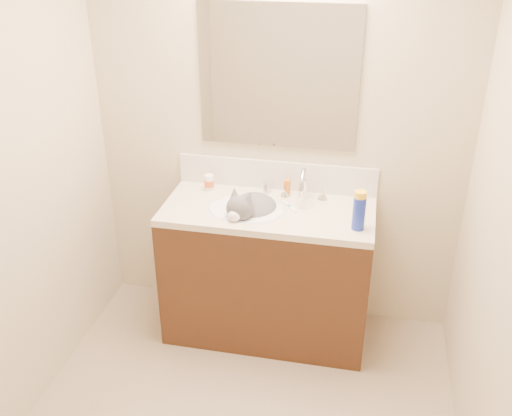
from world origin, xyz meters
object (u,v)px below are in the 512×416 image
at_px(silver_jar, 267,187).
at_px(pill_bottle, 209,182).
at_px(vanity_cabinet, 267,274).
at_px(cat, 251,212).
at_px(faucet, 303,187).
at_px(amber_bottle, 287,188).
at_px(spray_can, 359,213).
at_px(basin, 246,219).

bearing_deg(silver_jar, pill_bottle, -172.98).
bearing_deg(vanity_cabinet, cat, -169.79).
bearing_deg(faucet, vanity_cabinet, -142.71).
bearing_deg(vanity_cabinet, faucet, 37.29).
height_order(vanity_cabinet, faucet, faucet).
height_order(faucet, amber_bottle, faucet).
relative_size(cat, silver_jar, 7.49).
height_order(faucet, pill_bottle, faucet).
relative_size(vanity_cabinet, amber_bottle, 12.00).
bearing_deg(silver_jar, vanity_cabinet, -77.30).
xyz_separation_m(faucet, cat, (-0.27, -0.15, -0.11)).
xyz_separation_m(amber_bottle, spray_can, (0.43, -0.32, 0.04)).
relative_size(pill_bottle, spray_can, 0.53).
bearing_deg(pill_bottle, basin, -35.78).
relative_size(vanity_cabinet, cat, 2.71).
bearing_deg(basin, faucet, 29.12).
height_order(vanity_cabinet, spray_can, spray_can).
xyz_separation_m(basin, cat, (0.03, 0.01, 0.04)).
relative_size(basin, silver_jar, 7.61).
xyz_separation_m(faucet, pill_bottle, (-0.57, 0.03, -0.04)).
relative_size(silver_jar, amber_bottle, 0.59).
height_order(vanity_cabinet, amber_bottle, amber_bottle).
distance_m(silver_jar, amber_bottle, 0.13).
bearing_deg(amber_bottle, basin, -132.41).
height_order(basin, pill_bottle, pill_bottle).
distance_m(vanity_cabinet, cat, 0.43).
relative_size(basin, spray_can, 2.46).
distance_m(pill_bottle, silver_jar, 0.35).
xyz_separation_m(basin, pill_bottle, (-0.27, 0.20, 0.12)).
bearing_deg(silver_jar, amber_bottle, -10.12).
xyz_separation_m(vanity_cabinet, amber_bottle, (0.08, 0.19, 0.50)).
height_order(cat, amber_bottle, cat).
bearing_deg(cat, basin, -135.42).
relative_size(vanity_cabinet, pill_bottle, 12.27).
bearing_deg(faucet, cat, -150.70).
height_order(vanity_cabinet, pill_bottle, pill_bottle).
xyz_separation_m(pill_bottle, spray_can, (0.90, -0.30, 0.04)).
xyz_separation_m(vanity_cabinet, silver_jar, (-0.05, 0.21, 0.48)).
xyz_separation_m(vanity_cabinet, pill_bottle, (-0.39, 0.17, 0.50)).
height_order(basin, cat, cat).
distance_m(vanity_cabinet, amber_bottle, 0.54).
height_order(cat, silver_jar, cat).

